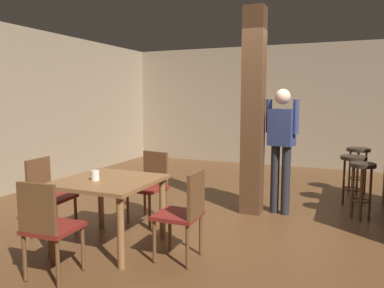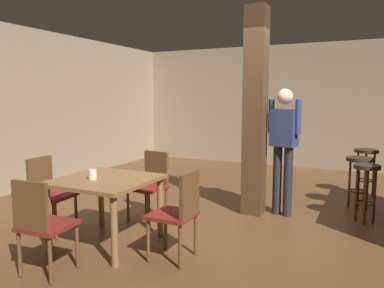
{
  "view_description": "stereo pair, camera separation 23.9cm",
  "coord_description": "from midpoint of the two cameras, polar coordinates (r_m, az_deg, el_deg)",
  "views": [
    {
      "loc": [
        1.21,
        -4.4,
        1.61
      ],
      "look_at": [
        -0.62,
        -0.05,
        1.02
      ],
      "focal_mm": 35.0,
      "sensor_mm": 36.0,
      "label": 1
    },
    {
      "loc": [
        1.43,
        -4.3,
        1.61
      ],
      "look_at": [
        -0.62,
        -0.05,
        1.02
      ],
      "focal_mm": 35.0,
      "sensor_mm": 36.0,
      "label": 2
    }
  ],
  "objects": [
    {
      "name": "dining_table",
      "position": [
        4.17,
        -11.36,
        -6.7
      ],
      "size": [
        0.99,
        0.99,
        0.74
      ],
      "color": "brown",
      "rests_on": "ground_plane"
    },
    {
      "name": "chair_north",
      "position": [
        4.91,
        -4.91,
        -5.83
      ],
      "size": [
        0.48,
        0.48,
        0.89
      ],
      "color": "maroon",
      "rests_on": "ground_plane"
    },
    {
      "name": "wall_back",
      "position": [
        8.95,
        17.28,
        5.5
      ],
      "size": [
        8.0,
        0.1,
        2.8
      ],
      "primitive_type": "cube",
      "color": "gray",
      "rests_on": "ground_plane"
    },
    {
      "name": "pillar",
      "position": [
        5.17,
        10.93,
        4.71
      ],
      "size": [
        0.28,
        0.28,
        2.8
      ],
      "primitive_type": "cube",
      "color": "#4C301C",
      "rests_on": "ground_plane"
    },
    {
      "name": "bar_stool_far",
      "position": [
        6.75,
        25.93,
        -2.3
      ],
      "size": [
        0.37,
        0.37,
        0.77
      ],
      "color": "#2D2319",
      "rests_on": "ground_plane"
    },
    {
      "name": "bar_stool_near",
      "position": [
        5.34,
        26.21,
        -4.95
      ],
      "size": [
        0.32,
        0.32,
        0.75
      ],
      "color": "#2D2319",
      "rests_on": "ground_plane"
    },
    {
      "name": "chair_west",
      "position": [
        4.75,
        -19.72,
        -6.7
      ],
      "size": [
        0.45,
        0.45,
        0.89
      ],
      "color": "maroon",
      "rests_on": "ground_plane"
    },
    {
      "name": "chair_east",
      "position": [
        3.72,
        -0.12,
        -10.09
      ],
      "size": [
        0.42,
        0.42,
        0.89
      ],
      "color": "maroon",
      "rests_on": "ground_plane"
    },
    {
      "name": "ground_plane",
      "position": [
        4.82,
        8.5,
        -12.43
      ],
      "size": [
        10.8,
        10.8,
        0.0
      ],
      "primitive_type": "plane",
      "color": "brown"
    },
    {
      "name": "standing_person",
      "position": [
        5.21,
        15.07,
        0.23
      ],
      "size": [
        0.47,
        0.28,
        1.72
      ],
      "color": "navy",
      "rests_on": "ground_plane"
    },
    {
      "name": "napkin_cup",
      "position": [
        4.12,
        -13.31,
        -4.53
      ],
      "size": [
        0.09,
        0.09,
        0.11
      ],
      "primitive_type": "cylinder",
      "color": "silver",
      "rests_on": "dining_table"
    },
    {
      "name": "chair_south",
      "position": [
        3.6,
        -20.2,
        -11.11
      ],
      "size": [
        0.45,
        0.45,
        0.89
      ],
      "color": "maroon",
      "rests_on": "ground_plane"
    },
    {
      "name": "bar_stool_mid",
      "position": [
        5.97,
        25.17,
        -3.57
      ],
      "size": [
        0.37,
        0.37,
        0.75
      ],
      "color": "#2D2319",
      "rests_on": "ground_plane"
    },
    {
      "name": "wall_left",
      "position": [
        6.87,
        -25.15,
        4.74
      ],
      "size": [
        0.1,
        9.0,
        2.8
      ],
      "primitive_type": "cube",
      "color": "gray",
      "rests_on": "ground_plane"
    }
  ]
}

